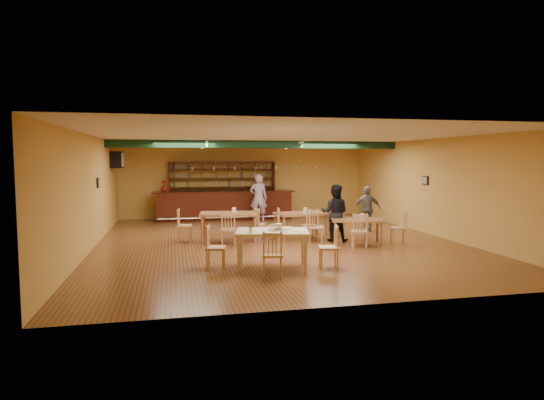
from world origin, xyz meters
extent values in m
plane|color=#5B331A|center=(0.00, 0.00, 0.00)|extent=(12.00, 12.00, 0.00)
cube|color=black|center=(0.00, 2.80, 2.87)|extent=(10.00, 0.30, 0.25)
cube|color=silver|center=(-1.80, 3.40, 2.94)|extent=(0.05, 2.50, 0.05)
cube|color=silver|center=(1.40, 3.40, 2.94)|extent=(0.05, 2.50, 0.05)
cube|color=silver|center=(-4.80, 4.20, 2.35)|extent=(0.34, 0.70, 0.48)
cube|color=black|center=(-4.97, 1.00, 1.70)|extent=(0.04, 0.34, 0.28)
cube|color=black|center=(4.97, 0.50, 1.70)|extent=(0.04, 0.34, 0.28)
cube|color=black|center=(-0.93, 5.15, 0.56)|extent=(5.50, 0.85, 1.13)
cube|color=black|center=(-0.93, 5.78, 1.14)|extent=(4.26, 0.40, 2.28)
imported|color=maroon|center=(-3.23, 5.15, 1.35)|extent=(0.31, 0.31, 0.44)
cube|color=#A36239|center=(-1.33, 0.39, 0.41)|extent=(1.77, 1.20, 0.82)
cube|color=#A36239|center=(0.87, 0.53, 0.38)|extent=(1.61, 1.08, 0.75)
cube|color=#A36239|center=(2.13, -0.78, 0.35)|extent=(1.58, 1.20, 0.70)
cube|color=beige|center=(-0.82, -3.20, 0.41)|extent=(1.72, 1.29, 0.83)
cylinder|color=silver|center=(-0.71, -3.20, 0.84)|extent=(0.56, 0.56, 0.01)
cylinder|color=#EAE5C6|center=(-1.32, -3.37, 0.88)|extent=(0.09, 0.09, 0.11)
cube|color=white|center=(-0.44, -2.98, 0.84)|extent=(0.20, 0.16, 0.03)
cube|color=silver|center=(-0.55, -3.15, 0.85)|extent=(0.33, 0.22, 0.00)
cylinder|color=white|center=(-0.21, -3.43, 0.83)|extent=(0.26, 0.26, 0.01)
imported|color=#7C479B|center=(0.27, 4.33, 0.90)|extent=(0.73, 0.55, 1.81)
imported|color=black|center=(1.67, -0.27, 0.82)|extent=(0.99, 0.92, 1.64)
imported|color=slate|center=(3.33, 1.22, 0.75)|extent=(0.93, 0.56, 1.49)
camera|label=1|loc=(-2.91, -12.86, 2.35)|focal=30.56mm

